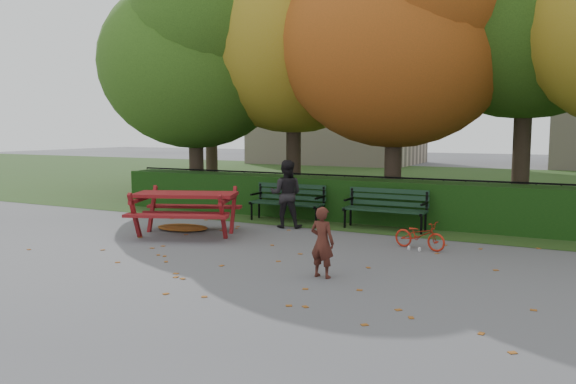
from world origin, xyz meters
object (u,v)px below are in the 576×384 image
at_px(tree_c, 406,22).
at_px(bench_left, 288,199).
at_px(adult, 286,194).
at_px(bicycle, 420,235).
at_px(tree_b, 301,16).
at_px(tree_f, 214,32).
at_px(bench_right, 386,206).
at_px(tree_a, 198,48).
at_px(child, 322,242).
at_px(picnic_table, 186,202).

relative_size(tree_c, bench_left, 4.44).
distance_m(adult, bicycle, 3.38).
xyz_separation_m(tree_b, tree_f, (-4.69, 2.49, 0.29)).
relative_size(adult, bicycle, 1.52).
distance_m(tree_f, bench_right, 11.19).
height_order(tree_b, adult, tree_b).
distance_m(bench_left, bicycle, 3.97).
distance_m(tree_a, bicycle, 9.31).
bearing_deg(bench_left, tree_b, 110.58).
xyz_separation_m(tree_a, child, (6.65, -6.21, -3.99)).
relative_size(tree_f, bicycle, 9.26).
distance_m(bench_left, adult, 0.91).
xyz_separation_m(tree_a, picnic_table, (2.81, -4.42, -3.83)).
height_order(tree_b, bicycle, tree_b).
height_order(tree_b, bench_right, tree_b).
relative_size(tree_b, child, 8.30).
xyz_separation_m(tree_a, tree_c, (6.02, 0.38, 0.30)).
height_order(tree_c, child, tree_c).
bearing_deg(tree_c, child, -84.54).
bearing_deg(tree_a, child, -43.03).
distance_m(tree_b, tree_c, 3.42).
xyz_separation_m(picnic_table, bicycle, (4.65, 0.83, -0.43)).
bearing_deg(picnic_table, tree_f, 99.25).
relative_size(bench_right, adult, 1.19).
relative_size(child, bicycle, 1.07).
bearing_deg(picnic_table, bench_left, 45.78).
xyz_separation_m(bench_left, picnic_table, (-1.08, -2.55, 0.17)).
xyz_separation_m(bench_left, child, (2.76, -4.33, 0.01)).
xyz_separation_m(tree_a, tree_f, (-1.94, 3.66, 1.17)).
bearing_deg(tree_c, picnic_table, -123.80).
distance_m(tree_b, bench_right, 6.76).
xyz_separation_m(tree_b, child, (3.91, -7.38, -4.87)).
height_order(tree_c, tree_f, tree_f).
relative_size(tree_f, child, 8.67).
bearing_deg(adult, bicycle, 147.04).
xyz_separation_m(tree_c, tree_f, (-7.97, 3.28, 0.87)).
bearing_deg(tree_f, child, -48.94).
relative_size(picnic_table, adult, 1.67).
distance_m(tree_c, adult, 5.40).
distance_m(tree_f, picnic_table, 10.63).
bearing_deg(tree_a, tree_b, 23.05).
bearing_deg(picnic_table, tree_c, 35.01).
relative_size(tree_c, child, 7.56).
bearing_deg(picnic_table, tree_b, 69.43).
relative_size(tree_c, picnic_table, 3.17).
bearing_deg(tree_f, tree_b, -27.99).
xyz_separation_m(tree_a, bench_right, (6.29, -1.88, -4.00)).
height_order(tree_b, bench_left, tree_b).
bearing_deg(picnic_table, tree_a, 101.20).
height_order(tree_a, adult, tree_a).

